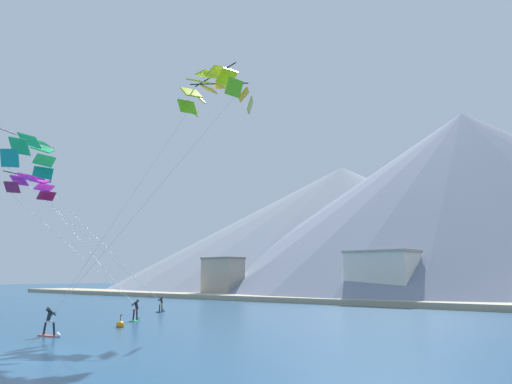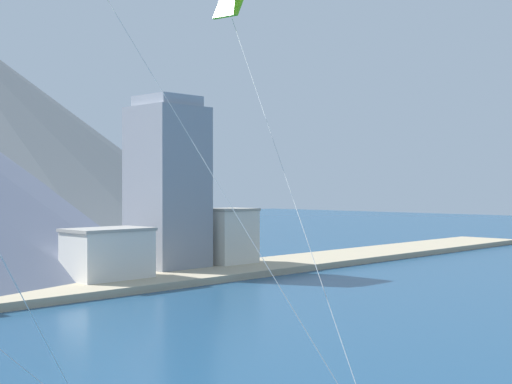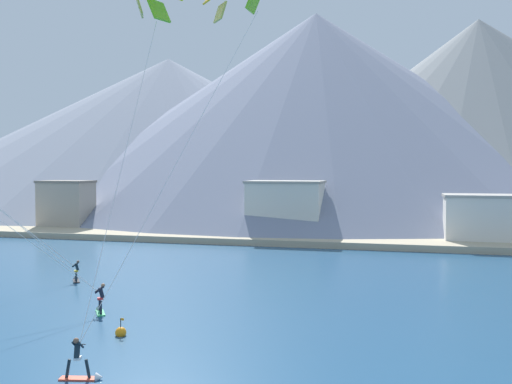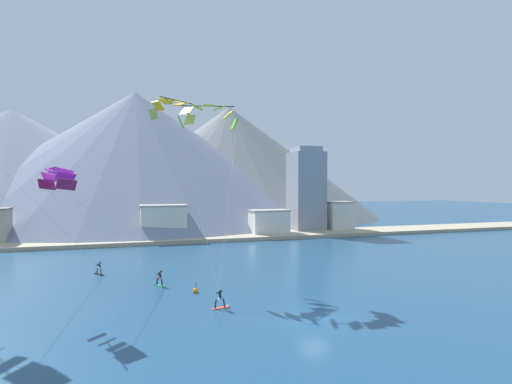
{
  "view_description": "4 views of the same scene",
  "coord_description": "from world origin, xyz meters",
  "px_view_note": "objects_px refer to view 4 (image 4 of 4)",
  "views": [
    {
      "loc": [
        22.23,
        -10.72,
        3.51
      ],
      "look_at": [
        -2.25,
        18.39,
        9.93
      ],
      "focal_mm": 35.0,
      "sensor_mm": 36.0,
      "label": 1
    },
    {
      "loc": [
        -24.91,
        -7.47,
        9.47
      ],
      "look_at": [
        -1.47,
        15.19,
        9.22
      ],
      "focal_mm": 50.0,
      "sensor_mm": 36.0,
      "label": 2
    },
    {
      "loc": [
        5.75,
        -15.15,
        8.45
      ],
      "look_at": [
        -3.33,
        19.98,
        6.85
      ],
      "focal_mm": 40.0,
      "sensor_mm": 36.0,
      "label": 3
    },
    {
      "loc": [
        -14.2,
        -28.95,
        10.67
      ],
      "look_at": [
        -0.68,
        13.13,
        9.91
      ],
      "focal_mm": 28.0,
      "sensor_mm": 36.0,
      "label": 4
    }
  ],
  "objects_px": {
    "kitesurfer_near_trail": "(222,302)",
    "parafoil_kite_distant_high_outer": "(173,108)",
    "race_marker_buoy": "(195,291)",
    "parafoil_kite_near_trail": "(208,114)",
    "parafoil_kite_mid_center": "(58,177)",
    "kitesurfer_mid_center": "(158,280)",
    "kitesurfer_near_lead": "(98,271)"
  },
  "relations": [
    {
      "from": "kitesurfer_near_trail",
      "to": "parafoil_kite_distant_high_outer",
      "type": "bearing_deg",
      "value": 98.22
    },
    {
      "from": "kitesurfer_near_trail",
      "to": "race_marker_buoy",
      "type": "bearing_deg",
      "value": 103.46
    },
    {
      "from": "parafoil_kite_near_trail",
      "to": "race_marker_buoy",
      "type": "bearing_deg",
      "value": -113.09
    },
    {
      "from": "parafoil_kite_mid_center",
      "to": "parafoil_kite_distant_high_outer",
      "type": "bearing_deg",
      "value": 46.95
    },
    {
      "from": "kitesurfer_mid_center",
      "to": "parafoil_kite_distant_high_outer",
      "type": "bearing_deg",
      "value": 71.68
    },
    {
      "from": "kitesurfer_mid_center",
      "to": "parafoil_kite_near_trail",
      "type": "height_order",
      "value": "parafoil_kite_near_trail"
    },
    {
      "from": "kitesurfer_near_lead",
      "to": "kitesurfer_near_trail",
      "type": "bearing_deg",
      "value": -57.31
    },
    {
      "from": "kitesurfer_near_lead",
      "to": "parafoil_kite_distant_high_outer",
      "type": "distance_m",
      "value": 21.66
    },
    {
      "from": "kitesurfer_near_trail",
      "to": "parafoil_kite_mid_center",
      "type": "xyz_separation_m",
      "value": [
        -13.47,
        4.64,
        10.81
      ]
    },
    {
      "from": "parafoil_kite_mid_center",
      "to": "parafoil_kite_distant_high_outer",
      "type": "height_order",
      "value": "parafoil_kite_distant_high_outer"
    },
    {
      "from": "parafoil_kite_mid_center",
      "to": "parafoil_kite_distant_high_outer",
      "type": "distance_m",
      "value": 18.5
    },
    {
      "from": "kitesurfer_mid_center",
      "to": "parafoil_kite_distant_high_outer",
      "type": "relative_size",
      "value": 0.31
    },
    {
      "from": "kitesurfer_mid_center",
      "to": "parafoil_kite_mid_center",
      "type": "bearing_deg",
      "value": -150.77
    },
    {
      "from": "kitesurfer_near_lead",
      "to": "parafoil_kite_near_trail",
      "type": "relative_size",
      "value": 0.09
    },
    {
      "from": "parafoil_kite_mid_center",
      "to": "race_marker_buoy",
      "type": "distance_m",
      "value": 16.53
    },
    {
      "from": "parafoil_kite_distant_high_outer",
      "to": "race_marker_buoy",
      "type": "bearing_deg",
      "value": -84.65
    },
    {
      "from": "kitesurfer_mid_center",
      "to": "race_marker_buoy",
      "type": "xyz_separation_m",
      "value": [
        3.31,
        -3.81,
        -0.41
      ]
    },
    {
      "from": "kitesurfer_mid_center",
      "to": "race_marker_buoy",
      "type": "bearing_deg",
      "value": -48.98
    },
    {
      "from": "race_marker_buoy",
      "to": "parafoil_kite_distant_high_outer",
      "type": "bearing_deg",
      "value": 95.35
    },
    {
      "from": "kitesurfer_near_trail",
      "to": "kitesurfer_mid_center",
      "type": "bearing_deg",
      "value": 116.14
    },
    {
      "from": "kitesurfer_near_lead",
      "to": "parafoil_kite_mid_center",
      "type": "bearing_deg",
      "value": -100.21
    },
    {
      "from": "kitesurfer_mid_center",
      "to": "parafoil_kite_distant_high_outer",
      "type": "height_order",
      "value": "parafoil_kite_distant_high_outer"
    },
    {
      "from": "kitesurfer_near_lead",
      "to": "parafoil_kite_distant_high_outer",
      "type": "relative_size",
      "value": 0.28
    },
    {
      "from": "race_marker_buoy",
      "to": "parafoil_kite_mid_center",
      "type": "bearing_deg",
      "value": -174.77
    },
    {
      "from": "kitesurfer_near_trail",
      "to": "kitesurfer_mid_center",
      "type": "xyz_separation_m",
      "value": [
        -4.69,
        9.55,
        0.02
      ]
    },
    {
      "from": "kitesurfer_near_trail",
      "to": "parafoil_kite_mid_center",
      "type": "relative_size",
      "value": 0.17
    },
    {
      "from": "kitesurfer_near_trail",
      "to": "parafoil_kite_near_trail",
      "type": "bearing_deg",
      "value": 84.76
    },
    {
      "from": "parafoil_kite_mid_center",
      "to": "race_marker_buoy",
      "type": "bearing_deg",
      "value": 5.23
    },
    {
      "from": "kitesurfer_near_trail",
      "to": "race_marker_buoy",
      "type": "xyz_separation_m",
      "value": [
        -1.38,
        5.75,
        -0.39
      ]
    },
    {
      "from": "kitesurfer_near_trail",
      "to": "kitesurfer_mid_center",
      "type": "relative_size",
      "value": 0.99
    },
    {
      "from": "kitesurfer_near_lead",
      "to": "parafoil_kite_near_trail",
      "type": "bearing_deg",
      "value": -26.07
    },
    {
      "from": "parafoil_kite_near_trail",
      "to": "parafoil_kite_distant_high_outer",
      "type": "distance_m",
      "value": 6.3
    }
  ]
}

